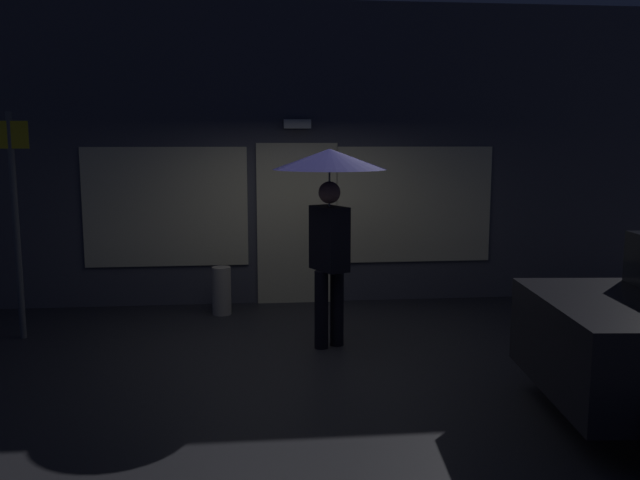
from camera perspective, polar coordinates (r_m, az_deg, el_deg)
ground_plane at (r=7.29m, az=-0.69°, el=-9.38°), size 18.00×18.00×0.00m
building_facade at (r=9.28m, az=-2.06°, el=7.11°), size 10.91×0.48×4.07m
person_with_umbrella at (r=7.10m, az=0.80°, el=4.52°), size 1.21×1.21×2.15m
street_sign_post at (r=8.18m, az=-24.51°, el=2.12°), size 0.40×0.07×2.55m
sidewalk_bollard at (r=8.77m, az=-8.37°, el=-4.30°), size 0.24×0.24×0.62m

